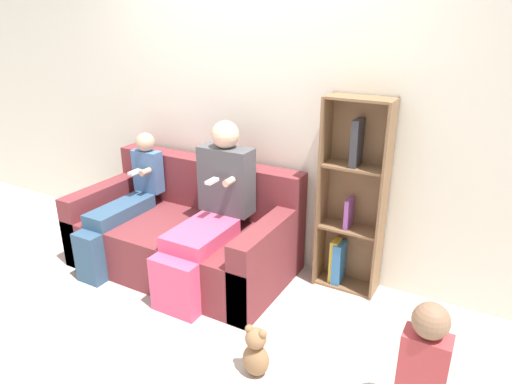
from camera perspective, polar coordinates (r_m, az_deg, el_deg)
The scene contains 8 objects.
ground_plane at distance 3.38m, azimuth -9.16°, elevation -14.84°, with size 14.00×14.00×0.00m, color #BCB2A8.
back_wall at distance 3.69m, azimuth 0.07°, elevation 10.37°, with size 10.00×0.06×2.55m.
couch at distance 3.83m, azimuth -8.77°, elevation -5.22°, with size 1.77×0.95×0.84m.
adult_seated at distance 3.42m, azimuth -5.67°, elevation -1.97°, with size 0.42×0.86×1.25m.
child_seated at distance 3.93m, azimuth -16.25°, elevation -1.43°, with size 0.26×0.87×1.04m.
toddler_standing at distance 2.53m, azimuth 20.25°, elevation -19.42°, with size 0.23×0.18×0.72m.
bookshelf at distance 3.43m, azimuth 11.85°, elevation -1.45°, with size 0.47×0.23×1.46m.
teddy_bear at distance 2.80m, azimuth -0.02°, elevation -19.43°, with size 0.16×0.13×0.33m.
Camera 1 is at (1.76, -2.09, 1.98)m, focal length 32.00 mm.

